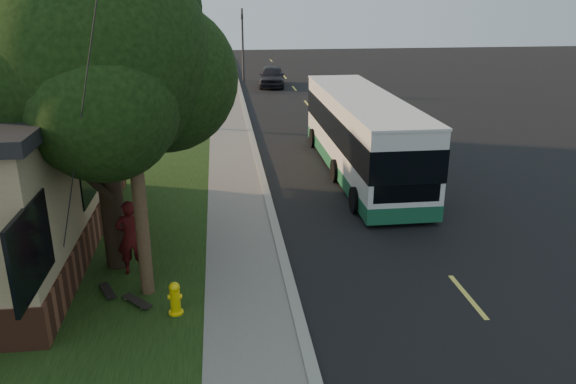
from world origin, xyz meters
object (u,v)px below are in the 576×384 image
(bare_tree_near, at_px, (178,87))
(skateboard_main, at_px, (108,291))
(traffic_signal, at_px, (243,40))
(leafy_tree, at_px, (98,60))
(skateboarder, at_px, (131,237))
(fire_hydrant, at_px, (175,298))
(skateboard_spare, at_px, (137,301))
(distant_car, at_px, (272,76))
(bare_tree_far, at_px, (196,62))
(utility_pole, at_px, (129,95))
(transit_bus, at_px, (361,133))

(bare_tree_near, height_order, skateboard_main, bare_tree_near)
(bare_tree_near, xyz_separation_m, traffic_signal, (4.00, 16.00, 1.01))
(leafy_tree, relative_size, skateboarder, 4.12)
(fire_hydrant, relative_size, skateboard_spare, 0.93)
(bare_tree_near, relative_size, skateboard_main, 5.13)
(skateboarder, distance_m, distant_car, 29.85)
(bare_tree_far, xyz_separation_m, skateboard_main, (-1.22, -28.95, -1.88))
(utility_pole, bearing_deg, bare_tree_far, 89.40)
(traffic_signal, bearing_deg, skateboard_main, -98.15)
(bare_tree_far, relative_size, distant_car, 0.90)
(traffic_signal, relative_size, skateboard_main, 6.56)
(transit_bus, bearing_deg, bare_tree_far, 108.36)
(fire_hydrant, distance_m, traffic_signal, 34.25)
(traffic_signal, distance_m, skateboarder, 32.33)
(skateboard_spare, bearing_deg, skateboarder, 99.73)
(leafy_tree, bearing_deg, skateboard_spare, -72.41)
(traffic_signal, bearing_deg, bare_tree_far, -131.19)
(bare_tree_far, height_order, skateboard_spare, bare_tree_far)
(skateboard_main, relative_size, skateboard_spare, 1.05)
(fire_hydrant, distance_m, leafy_tree, 5.65)
(bare_tree_near, bearing_deg, bare_tree_far, 87.61)
(bare_tree_far, bearing_deg, skateboard_spare, -90.94)
(utility_pole, distance_m, skateboarder, 3.79)
(leafy_tree, xyz_separation_m, traffic_signal, (4.67, 31.35, -2.00))
(skateboarder, distance_m, skateboard_main, 1.40)
(skateboard_spare, bearing_deg, transit_bus, 50.97)
(traffic_signal, xyz_separation_m, skateboard_main, (-4.72, -32.95, -3.04))
(skateboard_main, xyz_separation_m, skateboard_spare, (0.73, -0.56, 0.00))
(skateboard_main, bearing_deg, bare_tree_near, 87.57)
(skateboard_main, xyz_separation_m, distant_car, (6.69, 30.16, 0.63))
(utility_pole, xyz_separation_m, bare_tree_far, (0.31, 29.01, -2.63))
(leafy_tree, distance_m, bare_tree_far, 27.56)
(utility_pole, relative_size, skateboard_main, 10.82)
(utility_pole, bearing_deg, skateboard_spare, -109.78)
(bare_tree_far, relative_size, transit_bus, 0.36)
(bare_tree_far, distance_m, transit_bus, 21.62)
(utility_pole, height_order, skateboard_spare, utility_pole)
(skateboard_spare, bearing_deg, leafy_tree, 107.59)
(bare_tree_near, distance_m, transit_bus, 11.23)
(fire_hydrant, height_order, bare_tree_far, bare_tree_far)
(skateboarder, bearing_deg, transit_bus, -139.87)
(leafy_tree, xyz_separation_m, skateboard_main, (-0.05, -1.59, -5.04))
(bare_tree_far, xyz_separation_m, traffic_signal, (3.50, 4.00, 1.16))
(bare_tree_far, bearing_deg, fire_hydrant, -89.24)
(fire_hydrant, height_order, skateboard_main, fire_hydrant)
(bare_tree_far, bearing_deg, transit_bus, -71.64)
(skateboard_main, height_order, distant_car, distant_car)
(utility_pole, height_order, transit_bus, utility_pole)
(leafy_tree, xyz_separation_m, skateboarder, (0.42, -0.62, -4.15))
(fire_hydrant, height_order, distant_car, distant_car)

